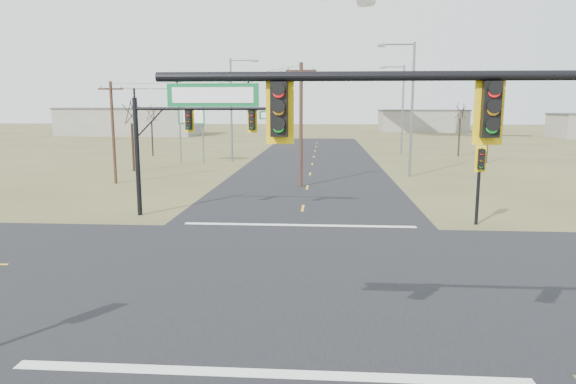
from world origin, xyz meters
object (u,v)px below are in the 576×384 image
at_px(highway_sign, 191,122).
at_px(streetlight_b, 401,105).
at_px(pedestal_signal_ne, 480,167).
at_px(bare_tree_c, 489,119).
at_px(utility_pole_far, 113,130).
at_px(streetlight_c, 233,105).
at_px(streetlight_a, 409,102).
at_px(bare_tree_b, 151,113).
at_px(mast_arm_near, 507,150).
at_px(bare_tree_a, 131,112).
at_px(utility_pole_near, 301,123).
at_px(mast_arm_far, 191,131).
at_px(bare_tree_d, 461,111).

height_order(highway_sign, streetlight_b, streetlight_b).
distance_m(pedestal_signal_ne, bare_tree_c, 31.87).
relative_size(utility_pole_far, streetlight_b, 0.72).
height_order(pedestal_signal_ne, streetlight_c, streetlight_c).
bearing_deg(streetlight_a, bare_tree_b, 155.59).
distance_m(highway_sign, streetlight_b, 27.03).
xyz_separation_m(mast_arm_near, utility_pole_far, (-20.09, 29.55, -1.07)).
bearing_deg(utility_pole_far, bare_tree_a, 100.51).
xyz_separation_m(pedestal_signal_ne, streetlight_a, (-0.71, 18.73, 3.40)).
height_order(mast_arm_near, bare_tree_a, mast_arm_near).
bearing_deg(utility_pole_near, bare_tree_b, 129.63).
distance_m(pedestal_signal_ne, streetlight_c, 34.89).
distance_m(mast_arm_near, highway_sign, 48.16).
bearing_deg(mast_arm_far, utility_pole_near, 75.46).
height_order(mast_arm_near, pedestal_signal_ne, mast_arm_near).
height_order(mast_arm_near, utility_pole_near, utility_pole_near).
bearing_deg(pedestal_signal_ne, bare_tree_c, 80.26).
bearing_deg(bare_tree_b, mast_arm_far, -67.96).
relative_size(pedestal_signal_ne, bare_tree_d, 0.60).
bearing_deg(streetlight_c, pedestal_signal_ne, -42.30).
height_order(pedestal_signal_ne, bare_tree_c, bare_tree_c).
relative_size(streetlight_a, bare_tree_d, 1.65).
bearing_deg(streetlight_a, highway_sign, 163.25).
bearing_deg(pedestal_signal_ne, streetlight_b, 95.51).
bearing_deg(mast_arm_far, pedestal_signal_ne, 7.50).
height_order(streetlight_a, streetlight_c, streetlight_a).
xyz_separation_m(utility_pole_near, bare_tree_d, (18.33, 25.60, 0.74)).
height_order(highway_sign, bare_tree_c, highway_sign).
relative_size(pedestal_signal_ne, bare_tree_a, 0.59).
distance_m(streetlight_c, bare_tree_b, 13.03).
height_order(bare_tree_b, bare_tree_c, bare_tree_b).
bearing_deg(utility_pole_far, highway_sign, 81.36).
relative_size(mast_arm_near, pedestal_signal_ne, 2.54).
bearing_deg(mast_arm_near, highway_sign, 115.11).
relative_size(utility_pole_near, bare_tree_b, 1.41).
bearing_deg(utility_pole_far, mast_arm_far, -51.33).
bearing_deg(bare_tree_d, highway_sign, -162.34).
bearing_deg(streetlight_a, streetlight_c, 154.12).
height_order(mast_arm_far, streetlight_b, streetlight_b).
height_order(pedestal_signal_ne, utility_pole_far, utility_pole_far).
relative_size(streetlight_c, bare_tree_b, 1.69).
distance_m(streetlight_c, bare_tree_c, 27.69).
bearing_deg(bare_tree_c, bare_tree_d, 98.19).
distance_m(utility_pole_near, utility_pole_far, 14.88).
bearing_deg(utility_pole_near, bare_tree_a, 152.68).
xyz_separation_m(highway_sign, bare_tree_d, (30.88, 9.83, 1.18)).
xyz_separation_m(mast_arm_near, bare_tree_c, (14.18, 47.01, -0.58)).
distance_m(highway_sign, bare_tree_c, 32.05).
height_order(streetlight_c, bare_tree_b, streetlight_c).
relative_size(utility_pole_near, bare_tree_d, 1.34).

